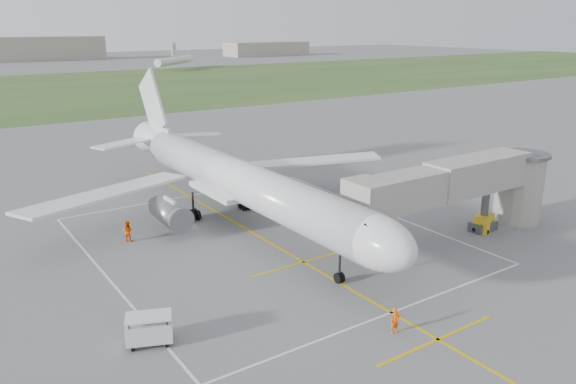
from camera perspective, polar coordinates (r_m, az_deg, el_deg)
ground at (r=53.47m, az=-4.68°, el=-3.53°), size 700.00×700.00×0.00m
grass_strip at (r=176.47m, az=-26.40°, el=9.02°), size 700.00×120.00×0.02m
apron_markings at (r=48.82m, az=-1.27°, el=-5.49°), size 28.20×60.00×0.01m
airliner at (r=52.75m, az=-5.19°, el=1.19°), size 38.93×46.75×13.52m
jet_bridge at (r=52.21m, az=18.13°, el=0.64°), size 23.40×5.00×7.20m
gpu_unit at (r=55.05m, az=19.23°, el=-3.00°), size 2.39×2.01×1.54m
baggage_cart at (r=35.44m, az=-13.91°, el=-13.41°), size 3.11×2.53×1.88m
ramp_worker_nose at (r=36.20m, az=10.81°, el=-12.72°), size 0.68×0.51×1.69m
ramp_worker_wing at (r=51.56m, az=-15.98°, el=-3.83°), size 1.13×1.13×1.85m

